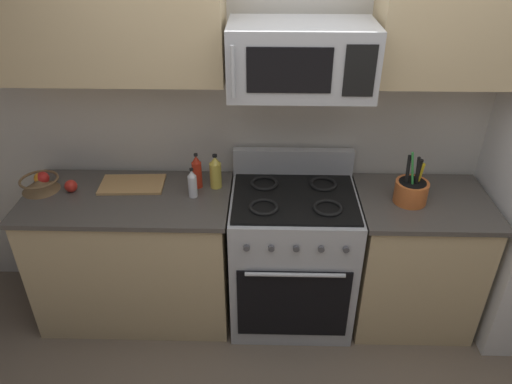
{
  "coord_description": "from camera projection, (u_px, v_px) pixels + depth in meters",
  "views": [
    {
      "loc": [
        -0.17,
        -1.72,
        2.44
      ],
      "look_at": [
        -0.23,
        0.58,
        1.03
      ],
      "focal_mm": 33.78,
      "sensor_mm": 36.0,
      "label": 1
    }
  ],
  "objects": [
    {
      "name": "utensil_crock",
      "position": [
        411.0,
        191.0,
        2.8
      ],
      "size": [
        0.19,
        0.19,
        0.32
      ],
      "color": "#D1662D",
      "rests_on": "counter_right"
    },
    {
      "name": "counter_left",
      "position": [
        136.0,
        255.0,
        3.12
      ],
      "size": [
        1.25,
        0.64,
        0.91
      ],
      "color": "tan",
      "rests_on": "ground"
    },
    {
      "name": "microwave",
      "position": [
        301.0,
        59.0,
        2.46
      ],
      "size": [
        0.74,
        0.44,
        0.36
      ],
      "color": "#B2B5BA"
    },
    {
      "name": "fruit_basket",
      "position": [
        40.0,
        183.0,
        2.93
      ],
      "size": [
        0.23,
        0.23,
        0.11
      ],
      "color": "brown",
      "rests_on": "counter_left"
    },
    {
      "name": "bottle_hot_sauce",
      "position": [
        197.0,
        172.0,
        2.93
      ],
      "size": [
        0.06,
        0.06,
        0.23
      ],
      "color": "red",
      "rests_on": "counter_left"
    },
    {
      "name": "cutting_board",
      "position": [
        132.0,
        184.0,
        2.99
      ],
      "size": [
        0.4,
        0.25,
        0.02
      ],
      "primitive_type": "cube",
      "rotation": [
        0.0,
        0.0,
        0.05
      ],
      "color": "tan",
      "rests_on": "counter_left"
    },
    {
      "name": "range_oven",
      "position": [
        292.0,
        256.0,
        3.09
      ],
      "size": [
        0.76,
        0.68,
        1.09
      ],
      "color": "#B2B5BA",
      "rests_on": "ground"
    },
    {
      "name": "upper_cabinets_right",
      "position": [
        455.0,
        12.0,
        2.45
      ],
      "size": [
        0.77,
        0.34,
        0.73
      ],
      "color": "tan"
    },
    {
      "name": "bottle_vinegar",
      "position": [
        192.0,
        184.0,
        2.84
      ],
      "size": [
        0.05,
        0.05,
        0.19
      ],
      "color": "silver",
      "rests_on": "counter_left"
    },
    {
      "name": "bottle_oil",
      "position": [
        215.0,
        172.0,
        2.93
      ],
      "size": [
        0.07,
        0.07,
        0.22
      ],
      "color": "gold",
      "rests_on": "counter_left"
    },
    {
      "name": "apple_loose",
      "position": [
        71.0,
        186.0,
        2.91
      ],
      "size": [
        0.08,
        0.08,
        0.08
      ],
      "primitive_type": "sphere",
      "color": "red",
      "rests_on": "counter_left"
    },
    {
      "name": "counter_right",
      "position": [
        413.0,
        260.0,
        3.09
      ],
      "size": [
        0.78,
        0.64,
        0.91
      ],
      "color": "tan",
      "rests_on": "ground"
    },
    {
      "name": "wall_back",
      "position": [
        294.0,
        112.0,
        2.99
      ],
      "size": [
        8.0,
        0.1,
        2.6
      ],
      "primitive_type": "cube",
      "color": "beige",
      "rests_on": "ground"
    },
    {
      "name": "upper_cabinets_left",
      "position": [
        105.0,
        10.0,
        2.49
      ],
      "size": [
        1.24,
        0.34,
        0.73
      ],
      "color": "tan"
    }
  ]
}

